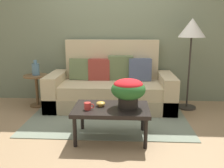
# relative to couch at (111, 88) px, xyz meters

# --- Properties ---
(ground_plane) EXTENTS (14.00, 14.00, 0.00)m
(ground_plane) POSITION_rel_couch_xyz_m (-0.02, -0.64, -0.34)
(ground_plane) COLOR #997A56
(wall_back) EXTENTS (6.40, 0.12, 2.77)m
(wall_back) POSITION_rel_couch_xyz_m (-0.02, 0.47, 1.05)
(wall_back) COLOR slate
(wall_back) RESTS_ON ground
(area_rug) EXTENTS (2.35, 1.76, 0.01)m
(area_rug) POSITION_rel_couch_xyz_m (-0.02, -0.45, -0.33)
(area_rug) COLOR gray
(area_rug) RESTS_ON ground
(couch) EXTENTS (2.10, 0.90, 1.13)m
(couch) POSITION_rel_couch_xyz_m (0.00, 0.00, 0.00)
(couch) COLOR tan
(couch) RESTS_ON ground
(coffee_table) EXTENTS (0.92, 0.59, 0.40)m
(coffee_table) POSITION_rel_couch_xyz_m (0.07, -1.24, 0.02)
(coffee_table) COLOR black
(coffee_table) RESTS_ON ground
(side_table) EXTENTS (0.42, 0.42, 0.55)m
(side_table) POSITION_rel_couch_xyz_m (-1.29, -0.04, 0.04)
(side_table) COLOR brown
(side_table) RESTS_ON ground
(floor_lamp) EXTENTS (0.43, 0.43, 1.49)m
(floor_lamp) POSITION_rel_couch_xyz_m (1.29, -0.02, 0.93)
(floor_lamp) COLOR #2D2823
(floor_lamp) RESTS_ON ground
(potted_plant) EXTENTS (0.41, 0.41, 0.35)m
(potted_plant) POSITION_rel_couch_xyz_m (0.28, -1.24, 0.29)
(potted_plant) COLOR black
(potted_plant) RESTS_ON coffee_table
(coffee_mug) EXTENTS (0.12, 0.08, 0.09)m
(coffee_mug) POSITION_rel_couch_xyz_m (-0.20, -1.34, 0.11)
(coffee_mug) COLOR red
(coffee_mug) RESTS_ON coffee_table
(snack_bowl) EXTENTS (0.11, 0.11, 0.06)m
(snack_bowl) POSITION_rel_couch_xyz_m (-0.06, -1.21, 0.10)
(snack_bowl) COLOR gold
(snack_bowl) RESTS_ON coffee_table
(table_vase) EXTENTS (0.13, 0.13, 0.26)m
(table_vase) POSITION_rel_couch_xyz_m (-1.28, -0.04, 0.32)
(table_vase) COLOR slate
(table_vase) RESTS_ON side_table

